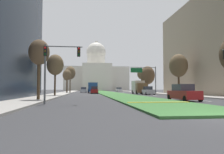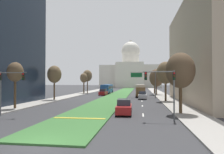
{
  "view_description": "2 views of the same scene",
  "coord_description": "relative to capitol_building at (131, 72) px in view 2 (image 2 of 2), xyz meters",
  "views": [
    {
      "loc": [
        -6.29,
        -9.12,
        1.37
      ],
      "look_at": [
        0.11,
        43.22,
        4.16
      ],
      "focal_mm": 34.24,
      "sensor_mm": 36.0,
      "label": 1
    },
    {
      "loc": [
        6.38,
        -12.22,
        4.07
      ],
      "look_at": [
        -1.37,
        44.03,
        5.21
      ],
      "focal_mm": 33.11,
      "sensor_mm": 36.0,
      "label": 2
    }
  ],
  "objects": [
    {
      "name": "street_tree_right_far",
      "position": [
        11.06,
        -74.11,
        -4.75
      ],
      "size": [
        4.13,
        4.13,
        7.65
      ],
      "color": "#4C3823",
      "rests_on": "ground_plane"
    },
    {
      "name": "street_tree_left_far",
      "position": [
        -11.61,
        -71.62,
        -4.77
      ],
      "size": [
        2.47,
        2.47,
        6.68
      ],
      "color": "#4C3823",
      "rests_on": "ground_plane"
    },
    {
      "name": "city_bus",
      "position": [
        -4.38,
        -69.55,
        -8.04
      ],
      "size": [
        2.62,
        11.0,
        2.95
      ],
      "color": "#1E4C8C",
      "rests_on": "ground_plane"
    },
    {
      "name": "street_tree_left_near",
      "position": [
        -11.5,
        -108.47,
        -4.52
      ],
      "size": [
        2.27,
        2.27,
        6.81
      ],
      "color": "#4C3823",
      "rests_on": "ground_plane"
    },
    {
      "name": "sidewalk_left",
      "position": [
        -12.32,
        -73.92,
        -9.73
      ],
      "size": [
        4.0,
        112.17,
        0.15
      ],
      "primitive_type": "cube",
      "color": "#9E9991",
      "rests_on": "ground_plane"
    },
    {
      "name": "sedan_far_horizon",
      "position": [
        -7.02,
        -62.5,
        -8.99
      ],
      "size": [
        2.03,
        4.7,
        1.74
      ],
      "color": "silver",
      "rests_on": "ground_plane"
    },
    {
      "name": "traffic_light_near_left",
      "position": [
        -8.98,
        -113.91,
        -6.01
      ],
      "size": [
        3.34,
        0.35,
        5.2
      ],
      "color": "#515456",
      "rests_on": "ground_plane"
    },
    {
      "name": "street_tree_right_mid",
      "position": [
        11.34,
        -93.97,
        -4.11
      ],
      "size": [
        3.53,
        3.53,
        7.95
      ],
      "color": "#4C3823",
      "rests_on": "ground_plane"
    },
    {
      "name": "sedan_lead_stopped",
      "position": [
        4.38,
        -110.5,
        -8.96
      ],
      "size": [
        2.02,
        4.73,
        1.83
      ],
      "color": "maroon",
      "rests_on": "ground_plane"
    },
    {
      "name": "street_tree_right_distant",
      "position": [
        10.88,
        -68.25,
        -4.09
      ],
      "size": [
        2.66,
        2.66,
        7.48
      ],
      "color": "#4C3823",
      "rests_on": "ground_plane"
    },
    {
      "name": "traffic_light_near_right",
      "position": [
        8.98,
        -114.07,
        -6.01
      ],
      "size": [
        3.34,
        0.35,
        5.2
      ],
      "color": "#515456",
      "rests_on": "ground_plane"
    },
    {
      "name": "median_curb_nose",
      "position": [
        0.0,
        -114.86,
        -9.65
      ],
      "size": [
        5.53,
        0.5,
        0.04
      ],
      "primitive_type": "cube",
      "color": "gold",
      "rests_on": "grass_median"
    },
    {
      "name": "overhead_guide_sign",
      "position": [
        7.65,
        -84.3,
        -5.13
      ],
      "size": [
        6.25,
        0.2,
        6.5
      ],
      "color": "#515456",
      "rests_on": "ground_plane"
    },
    {
      "name": "sidewalk_right",
      "position": [
        12.32,
        -73.92,
        -9.73
      ],
      "size": [
        4.0,
        112.17,
        0.15
      ],
      "primitive_type": "cube",
      "color": "#9E9991",
      "rests_on": "ground_plane"
    },
    {
      "name": "sedan_midblock",
      "position": [
        6.84,
        -88.63,
        -8.98
      ],
      "size": [
        1.92,
        4.26,
        1.78
      ],
      "color": "#BCBCC1",
      "rests_on": "ground_plane"
    },
    {
      "name": "grass_median",
      "position": [
        0.0,
        -67.69,
        -9.74
      ],
      "size": [
        6.15,
        112.17,
        0.14
      ],
      "primitive_type": "cube",
      "color": "#386B33",
      "rests_on": "ground_plane"
    },
    {
      "name": "street_tree_right_near",
      "position": [
        11.25,
        -109.77,
        -4.45
      ],
      "size": [
        3.52,
        3.52,
        7.59
      ],
      "color": "#4C3823",
      "rests_on": "ground_plane"
    },
    {
      "name": "street_tree_left_mid",
      "position": [
        -11.72,
        -94.32,
        -4.32
      ],
      "size": [
        2.95,
        2.95,
        7.38
      ],
      "color": "#4C3823",
      "rests_on": "ground_plane"
    },
    {
      "name": "lane_dashes_right",
      "position": [
        6.7,
        -81.58,
        -9.8
      ],
      "size": [
        0.16,
        58.95,
        0.01
      ],
      "color": "silver",
      "rests_on": "ground_plane"
    },
    {
      "name": "sedan_very_far",
      "position": [
        6.84,
        -48.5,
        -8.99
      ],
      "size": [
        2.15,
        4.6,
        1.74
      ],
      "color": "silver",
      "rests_on": "ground_plane"
    },
    {
      "name": "midrise_block_right",
      "position": [
        22.0,
        -94.84,
        -0.26
      ],
      "size": [
        15.37,
        33.81,
        19.09
      ],
      "primitive_type": "cube",
      "color": "tan",
      "rests_on": "ground_plane"
    },
    {
      "name": "sedan_distant",
      "position": [
        -4.08,
        -78.11,
        -8.94
      ],
      "size": [
        2.11,
        4.54,
        1.87
      ],
      "color": "maroon",
      "rests_on": "ground_plane"
    },
    {
      "name": "capitol_building",
      "position": [
        0.0,
        0.0,
        0.0
      ],
      "size": [
        38.14,
        25.82,
        31.11
      ],
      "color": "beige",
      "rests_on": "ground_plane"
    },
    {
      "name": "ground_plane",
      "position": [
        0.0,
        -61.45,
        -9.81
      ],
      "size": [
        274.2,
        274.2,
        0.0
      ],
      "primitive_type": "plane",
      "color": "#333335"
    },
    {
      "name": "box_truck_delivery",
      "position": [
        6.41,
        -82.41,
        -8.13
      ],
      "size": [
        2.4,
        6.4,
        3.2
      ],
      "color": "brown",
      "rests_on": "ground_plane"
    },
    {
      "name": "street_tree_left_distant",
      "position": [
        -10.85,
        -70.06,
        -3.99
      ],
      "size": [
        3.05,
        3.05,
        7.77
      ],
      "color": "#4C3823",
      "rests_on": "ground_plane"
    }
  ]
}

